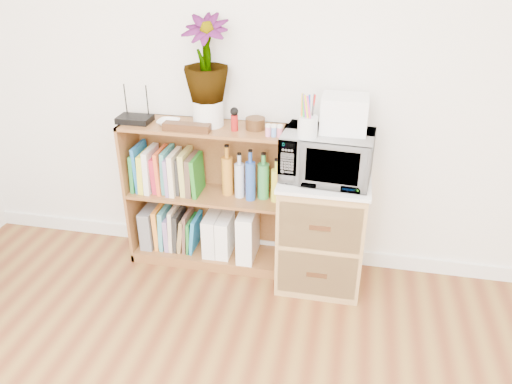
# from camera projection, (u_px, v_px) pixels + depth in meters

# --- Properties ---
(skirting_board) EXTENTS (4.00, 0.02, 0.10)m
(skirting_board) POSITION_uv_depth(u_px,v_px,m) (264.00, 246.00, 3.43)
(skirting_board) COLOR white
(skirting_board) RESTS_ON ground
(bookshelf) EXTENTS (1.00, 0.30, 0.95)m
(bookshelf) POSITION_uv_depth(u_px,v_px,m) (206.00, 196.00, 3.18)
(bookshelf) COLOR brown
(bookshelf) RESTS_ON ground
(wicker_unit) EXTENTS (0.50, 0.45, 0.70)m
(wicker_unit) POSITION_uv_depth(u_px,v_px,m) (322.00, 232.00, 3.03)
(wicker_unit) COLOR #9E7542
(wicker_unit) RESTS_ON ground
(microwave) EXTENTS (0.52, 0.37, 0.27)m
(microwave) POSITION_uv_depth(u_px,v_px,m) (327.00, 156.00, 2.79)
(microwave) COLOR silver
(microwave) RESTS_ON wicker_unit
(pen_cup) EXTENTS (0.11, 0.11, 0.12)m
(pen_cup) POSITION_uv_depth(u_px,v_px,m) (307.00, 127.00, 2.65)
(pen_cup) COLOR silver
(pen_cup) RESTS_ON microwave
(small_appliance) EXTENTS (0.25, 0.21, 0.20)m
(small_appliance) POSITION_uv_depth(u_px,v_px,m) (344.00, 114.00, 2.71)
(small_appliance) COLOR white
(small_appliance) RESTS_ON microwave
(router) EXTENTS (0.20, 0.14, 0.04)m
(router) POSITION_uv_depth(u_px,v_px,m) (135.00, 119.00, 3.01)
(router) COLOR black
(router) RESTS_ON bookshelf
(white_bowl) EXTENTS (0.13, 0.13, 0.03)m
(white_bowl) POSITION_uv_depth(u_px,v_px,m) (169.00, 123.00, 2.96)
(white_bowl) COLOR white
(white_bowl) RESTS_ON bookshelf
(plant_pot) EXTENTS (0.18, 0.18, 0.15)m
(plant_pot) POSITION_uv_depth(u_px,v_px,m) (208.00, 113.00, 2.94)
(plant_pot) COLOR white
(plant_pot) RESTS_ON bookshelf
(potted_plant) EXTENTS (0.27, 0.27, 0.48)m
(potted_plant) POSITION_uv_depth(u_px,v_px,m) (206.00, 59.00, 2.79)
(potted_plant) COLOR #28652B
(potted_plant) RESTS_ON plant_pot
(trinket_box) EXTENTS (0.28, 0.07, 0.04)m
(trinket_box) POSITION_uv_depth(u_px,v_px,m) (187.00, 127.00, 2.87)
(trinket_box) COLOR #3A1C0F
(trinket_box) RESTS_ON bookshelf
(kokeshi_doll) EXTENTS (0.04, 0.04, 0.09)m
(kokeshi_doll) POSITION_uv_depth(u_px,v_px,m) (234.00, 123.00, 2.87)
(kokeshi_doll) COLOR maroon
(kokeshi_doll) RESTS_ON bookshelf
(wooden_bowl) EXTENTS (0.11, 0.11, 0.07)m
(wooden_bowl) POSITION_uv_depth(u_px,v_px,m) (255.00, 124.00, 2.90)
(wooden_bowl) COLOR #3D2310
(wooden_bowl) RESTS_ON bookshelf
(paint_jars) EXTENTS (0.12, 0.04, 0.06)m
(paint_jars) POSITION_uv_depth(u_px,v_px,m) (274.00, 132.00, 2.79)
(paint_jars) COLOR #DA7983
(paint_jars) RESTS_ON bookshelf
(file_box) EXTENTS (0.08, 0.22, 0.27)m
(file_box) POSITION_uv_depth(u_px,v_px,m) (150.00, 226.00, 3.37)
(file_box) COLOR slate
(file_box) RESTS_ON bookshelf
(magazine_holder_left) EXTENTS (0.09, 0.22, 0.27)m
(magazine_holder_left) POSITION_uv_depth(u_px,v_px,m) (212.00, 234.00, 3.29)
(magazine_holder_left) COLOR white
(magazine_holder_left) RESTS_ON bookshelf
(magazine_holder_mid) EXTENTS (0.08, 0.21, 0.27)m
(magazine_holder_mid) POSITION_uv_depth(u_px,v_px,m) (225.00, 235.00, 3.27)
(magazine_holder_mid) COLOR white
(magazine_holder_mid) RESTS_ON bookshelf
(magazine_holder_right) EXTENTS (0.10, 0.26, 0.33)m
(magazine_holder_right) POSITION_uv_depth(u_px,v_px,m) (248.00, 234.00, 3.23)
(magazine_holder_right) COLOR white
(magazine_holder_right) RESTS_ON bookshelf
(cookbooks) EXTENTS (0.44, 0.20, 0.30)m
(cookbooks) POSITION_uv_depth(u_px,v_px,m) (167.00, 171.00, 3.15)
(cookbooks) COLOR #1F7533
(cookbooks) RESTS_ON bookshelf
(liquor_bottles) EXTENTS (0.38, 0.07, 0.32)m
(liquor_bottles) POSITION_uv_depth(u_px,v_px,m) (250.00, 176.00, 3.05)
(liquor_bottles) COLOR #C17A24
(liquor_bottles) RESTS_ON bookshelf
(lower_books) EXTENTS (0.29, 0.19, 0.30)m
(lower_books) POSITION_uv_depth(u_px,v_px,m) (177.00, 229.00, 3.34)
(lower_books) COLOR orange
(lower_books) RESTS_ON bookshelf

